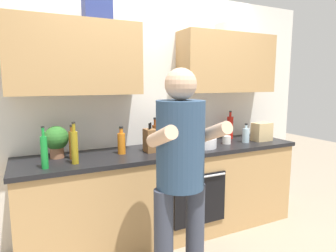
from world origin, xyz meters
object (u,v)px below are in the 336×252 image
(bottle_soda, at_px, (44,152))
(bottle_juice, at_px, (121,143))
(bottle_syrup, at_px, (73,144))
(knife_block, at_px, (150,140))
(bottle_oil, at_px, (75,146))
(potted_herb, at_px, (56,140))
(bottle_soy, at_px, (165,133))
(cup_coffee, at_px, (227,140))
(bottle_vinegar, at_px, (155,135))
(bottle_water, at_px, (246,135))
(grocery_bag_bread, at_px, (262,132))
(mixing_bowl, at_px, (202,143))
(person_standing, at_px, (181,166))
(bottle_hotsauce, at_px, (230,127))

(bottle_soda, relative_size, bottle_juice, 1.29)
(bottle_syrup, relative_size, knife_block, 1.07)
(bottle_oil, height_order, potted_herb, bottle_oil)
(bottle_soda, relative_size, bottle_soy, 0.98)
(bottle_juice, bearing_deg, cup_coffee, -3.26)
(bottle_vinegar, height_order, bottle_water, bottle_vinegar)
(bottle_soda, xyz_separation_m, bottle_juice, (0.67, 0.20, -0.03))
(knife_block, bearing_deg, bottle_juice, 171.09)
(bottle_soy, height_order, grocery_bag_bread, bottle_soy)
(bottle_syrup, distance_m, mixing_bowl, 1.26)
(bottle_syrup, height_order, grocery_bag_bread, bottle_syrup)
(bottle_juice, distance_m, grocery_bag_bread, 1.63)
(bottle_juice, distance_m, knife_block, 0.27)
(cup_coffee, relative_size, potted_herb, 0.31)
(person_standing, distance_m, cup_coffee, 1.24)
(bottle_syrup, distance_m, knife_block, 0.70)
(mixing_bowl, height_order, knife_block, knife_block)
(bottle_vinegar, distance_m, bottle_syrup, 0.82)
(bottle_oil, xyz_separation_m, cup_coffee, (1.60, 0.09, -0.10))
(bottle_oil, xyz_separation_m, bottle_syrup, (0.01, 0.16, -0.01))
(bottle_vinegar, height_order, bottle_syrup, bottle_vinegar)
(bottle_oil, relative_size, bottle_syrup, 1.15)
(bottle_vinegar, distance_m, cup_coffee, 0.79)
(bottle_soda, height_order, grocery_bag_bread, bottle_soda)
(bottle_vinegar, bearing_deg, bottle_syrup, -173.96)
(bottle_soy, relative_size, bottle_syrup, 1.13)
(bottle_soda, height_order, bottle_hotsauce, bottle_soda)
(bottle_soda, distance_m, bottle_soy, 1.21)
(cup_coffee, bearing_deg, bottle_hotsauce, 46.35)
(bottle_soda, relative_size, cup_coffee, 3.72)
(bottle_hotsauce, xyz_separation_m, bottle_syrup, (-1.81, -0.16, -0.00))
(bottle_juice, height_order, bottle_oil, bottle_oil)
(bottle_vinegar, relative_size, bottle_oil, 0.90)
(person_standing, bearing_deg, bottle_hotsauce, 39.52)
(bottle_juice, xyz_separation_m, bottle_soy, (0.50, 0.10, 0.04))
(bottle_soy, distance_m, cup_coffee, 0.69)
(bottle_hotsauce, xyz_separation_m, bottle_oil, (-1.82, -0.33, 0.01))
(bottle_soda, relative_size, knife_block, 1.18)
(bottle_oil, height_order, bottle_water, bottle_oil)
(bottle_hotsauce, relative_size, cup_coffee, 3.67)
(bottle_oil, distance_m, knife_block, 0.72)
(knife_block, bearing_deg, potted_herb, 169.82)
(bottle_syrup, height_order, knife_block, bottle_syrup)
(bottle_juice, distance_m, potted_herb, 0.57)
(bottle_vinegar, height_order, bottle_hotsauce, bottle_hotsauce)
(bottle_vinegar, relative_size, knife_block, 1.11)
(cup_coffee, bearing_deg, grocery_bag_bread, -3.98)
(bottle_soda, relative_size, grocery_bag_bread, 1.56)
(bottle_water, distance_m, mixing_bowl, 0.57)
(bottle_hotsauce, distance_m, knife_block, 1.13)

